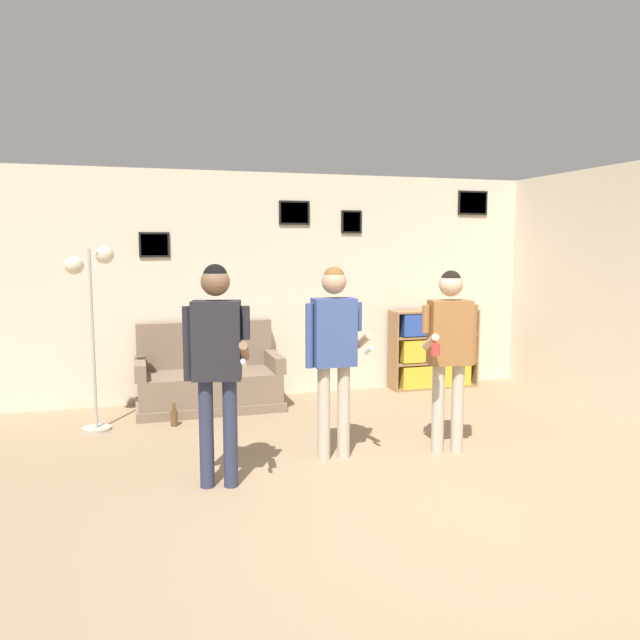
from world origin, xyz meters
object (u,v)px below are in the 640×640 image
object	(u,v)px
person_player_foreground_center	(334,342)
bookshelf	(434,349)
couch	(209,381)
bottle_on_floor	(174,417)
floor_lamp	(91,294)
person_player_foreground_left	(217,351)
person_watcher_holding_cup	(449,343)

from	to	relation	value
person_player_foreground_center	bookshelf	bearing A→B (deg)	46.84
couch	bottle_on_floor	world-z (taller)	couch
floor_lamp	person_player_foreground_left	distance (m)	2.09
person_player_foreground_left	bottle_on_floor	xyz separation A→B (m)	(-0.22, 1.75, -0.96)
person_player_foreground_left	person_watcher_holding_cup	xyz separation A→B (m)	(2.06, 0.21, -0.06)
floor_lamp	person_watcher_holding_cup	world-z (taller)	floor_lamp
floor_lamp	person_player_foreground_center	xyz separation A→B (m)	(2.01, -1.48, -0.35)
person_player_foreground_left	person_player_foreground_center	world-z (taller)	person_player_foreground_left
floor_lamp	person_watcher_holding_cup	xyz separation A→B (m)	(3.03, -1.61, -0.38)
couch	floor_lamp	distance (m)	1.68
bookshelf	bottle_on_floor	world-z (taller)	bookshelf
couch	bottle_on_floor	size ratio (longest dim) A/B	6.75
couch	person_player_foreground_left	bearing A→B (deg)	-94.96
bookshelf	person_player_foreground_left	size ratio (longest dim) A/B	0.68
floor_lamp	person_player_foreground_center	world-z (taller)	floor_lamp
floor_lamp	bottle_on_floor	distance (m)	1.48
bookshelf	person_watcher_holding_cup	distance (m)	2.64
bookshelf	floor_lamp	distance (m)	4.26
person_player_foreground_left	couch	bearing A→B (deg)	85.04
person_player_foreground_left	person_watcher_holding_cup	world-z (taller)	person_player_foreground_left
bottle_on_floor	person_player_foreground_center	bearing A→B (deg)	-47.99
bookshelf	bottle_on_floor	bearing A→B (deg)	-166.13
person_watcher_holding_cup	person_player_foreground_center	bearing A→B (deg)	172.36
floor_lamp	person_player_foreground_left	size ratio (longest dim) A/B	1.08
floor_lamp	couch	bearing A→B (deg)	25.38
floor_lamp	person_player_foreground_center	bearing A→B (deg)	-36.23
bookshelf	couch	bearing A→B (deg)	-176.28
couch	person_player_foreground_left	xyz separation A→B (m)	(-0.21, -2.39, 0.74)
person_watcher_holding_cup	bottle_on_floor	distance (m)	2.89
floor_lamp	person_watcher_holding_cup	bearing A→B (deg)	-27.99
couch	person_player_foreground_left	distance (m)	2.51
floor_lamp	bottle_on_floor	world-z (taller)	floor_lamp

